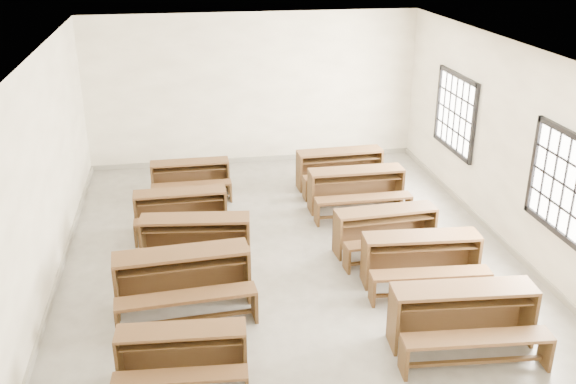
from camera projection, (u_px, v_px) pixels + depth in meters
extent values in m
plane|color=gray|center=(288.00, 249.00, 10.29)|extent=(8.50, 8.50, 0.00)
cube|color=white|center=(288.00, 50.00, 9.06)|extent=(7.00, 8.50, 0.05)
cube|color=white|center=(254.00, 90.00, 13.51)|extent=(7.00, 0.05, 3.20)
cube|color=white|center=(367.00, 307.00, 5.83)|extent=(7.00, 0.05, 3.20)
cube|color=white|center=(48.00, 169.00, 9.12)|extent=(0.05, 8.50, 3.20)
cube|color=white|center=(503.00, 143.00, 10.22)|extent=(0.05, 8.50, 3.20)
cube|color=gray|center=(255.00, 159.00, 14.11)|extent=(7.00, 0.04, 0.10)
cube|color=gray|center=(62.00, 265.00, 9.72)|extent=(0.04, 8.50, 0.10)
cube|color=gray|center=(491.00, 230.00, 10.81)|extent=(0.04, 8.50, 0.10)
cube|color=white|center=(566.00, 185.00, 8.58)|extent=(0.02, 1.50, 1.30)
cube|color=black|center=(573.00, 135.00, 8.31)|extent=(0.06, 1.62, 0.08)
cube|color=black|center=(556.00, 231.00, 8.84)|extent=(0.06, 1.62, 0.08)
cube|color=black|center=(534.00, 165.00, 9.29)|extent=(0.06, 0.08, 1.46)
cube|color=white|center=(456.00, 113.00, 11.85)|extent=(0.02, 1.50, 1.30)
cube|color=black|center=(459.00, 76.00, 11.58)|extent=(0.06, 1.62, 0.08)
cube|color=black|center=(451.00, 148.00, 12.11)|extent=(0.06, 1.62, 0.08)
cube|color=black|center=(474.00, 125.00, 11.13)|extent=(0.06, 0.08, 1.46)
cube|color=black|center=(439.00, 102.00, 12.57)|extent=(0.06, 0.08, 1.46)
cube|color=brown|center=(181.00, 331.00, 7.14)|extent=(1.48, 0.47, 0.04)
cube|color=brown|center=(183.00, 346.00, 7.42)|extent=(1.45, 0.14, 0.62)
cube|color=#4D341A|center=(119.00, 359.00, 7.20)|extent=(0.06, 0.36, 0.62)
cube|color=#4D341A|center=(245.00, 351.00, 7.33)|extent=(0.06, 0.36, 0.62)
cube|color=#4D341A|center=(181.00, 341.00, 7.17)|extent=(1.36, 0.37, 0.02)
cube|color=brown|center=(180.00, 376.00, 6.84)|extent=(1.47, 0.36, 0.04)
cube|color=brown|center=(181.00, 253.00, 8.50)|extent=(1.83, 0.57, 0.04)
cube|color=brown|center=(182.00, 272.00, 8.84)|extent=(1.80, 0.16, 0.76)
cube|color=#4D341A|center=(116.00, 288.00, 8.47)|extent=(0.07, 0.45, 0.76)
cube|color=#4D341A|center=(247.00, 272.00, 8.85)|extent=(0.07, 0.45, 0.76)
cube|color=#4D341A|center=(182.00, 264.00, 8.54)|extent=(1.68, 0.45, 0.02)
cube|color=brown|center=(186.00, 297.00, 8.14)|extent=(1.82, 0.43, 0.04)
cube|color=#4D341A|center=(117.00, 322.00, 8.04)|extent=(0.07, 0.32, 0.43)
cube|color=#4D341A|center=(255.00, 304.00, 8.42)|extent=(0.07, 0.32, 0.43)
cube|color=#4D341A|center=(188.00, 319.00, 8.27)|extent=(1.66, 0.17, 0.04)
cube|color=brown|center=(195.00, 219.00, 9.66)|extent=(1.69, 0.61, 0.04)
cube|color=brown|center=(197.00, 235.00, 9.97)|extent=(1.65, 0.24, 0.70)
cube|color=#4D341A|center=(143.00, 242.00, 9.76)|extent=(0.09, 0.42, 0.70)
cube|color=#4D341A|center=(249.00, 239.00, 9.84)|extent=(0.09, 0.42, 0.70)
cube|color=#4D341A|center=(195.00, 228.00, 9.69)|extent=(1.56, 0.49, 0.02)
cube|color=brown|center=(193.00, 253.00, 9.31)|extent=(1.68, 0.49, 0.04)
cube|color=#4D341A|center=(138.00, 267.00, 9.36)|extent=(0.08, 0.29, 0.39)
cube|color=#4D341A|center=(249.00, 264.00, 9.43)|extent=(0.08, 0.29, 0.39)
cube|color=#4D341A|center=(194.00, 271.00, 9.43)|extent=(1.53, 0.24, 0.04)
cube|color=brown|center=(180.00, 192.00, 10.75)|extent=(1.55, 0.40, 0.04)
cube|color=brown|center=(181.00, 207.00, 11.04)|extent=(1.54, 0.06, 0.65)
cube|color=#4D341A|center=(136.00, 214.00, 10.75)|extent=(0.04, 0.39, 0.65)
cube|color=#4D341A|center=(225.00, 208.00, 11.01)|extent=(0.04, 0.39, 0.65)
cube|color=#4D341A|center=(180.00, 200.00, 10.78)|extent=(1.43, 0.31, 0.02)
cube|color=brown|center=(182.00, 219.00, 10.43)|extent=(1.54, 0.29, 0.04)
cube|color=#4D341A|center=(136.00, 234.00, 10.38)|extent=(0.04, 0.27, 0.37)
cube|color=#4D341A|center=(228.00, 227.00, 10.63)|extent=(0.04, 0.27, 0.37)
cube|color=#4D341A|center=(183.00, 235.00, 10.54)|extent=(1.43, 0.07, 0.04)
cube|color=brown|center=(190.00, 162.00, 12.18)|extent=(1.48, 0.38, 0.04)
cube|color=brown|center=(190.00, 175.00, 12.46)|extent=(1.48, 0.05, 0.63)
cube|color=#4D341A|center=(152.00, 181.00, 12.19)|extent=(0.04, 0.37, 0.63)
cube|color=#4D341A|center=(228.00, 176.00, 12.43)|extent=(0.04, 0.37, 0.63)
cube|color=#4D341A|center=(190.00, 169.00, 12.21)|extent=(1.37, 0.29, 0.02)
cube|color=brown|center=(191.00, 184.00, 11.88)|extent=(1.48, 0.27, 0.04)
cube|color=#4D341A|center=(153.00, 197.00, 11.83)|extent=(0.04, 0.26, 0.35)
cube|color=#4D341A|center=(231.00, 191.00, 12.07)|extent=(0.04, 0.26, 0.35)
cube|color=#4D341A|center=(192.00, 198.00, 11.98)|extent=(1.37, 0.06, 0.04)
cube|color=brown|center=(465.00, 289.00, 7.71)|extent=(1.78, 0.57, 0.04)
cube|color=brown|center=(456.00, 308.00, 8.04)|extent=(1.75, 0.18, 0.74)
cube|color=#4D341A|center=(393.00, 320.00, 7.79)|extent=(0.08, 0.44, 0.74)
cube|color=#4D341A|center=(528.00, 313.00, 7.94)|extent=(0.08, 0.44, 0.74)
cube|color=#4D341A|center=(464.00, 301.00, 7.75)|extent=(1.64, 0.45, 0.02)
cube|color=brown|center=(478.00, 338.00, 7.35)|extent=(1.77, 0.44, 0.04)
cube|color=#4D341A|center=(404.00, 359.00, 7.36)|extent=(0.07, 0.31, 0.41)
cube|color=#4D341A|center=(546.00, 350.00, 7.51)|extent=(0.07, 0.31, 0.41)
cube|color=#4D341A|center=(474.00, 361.00, 7.47)|extent=(1.62, 0.18, 0.04)
cube|color=brown|center=(422.00, 236.00, 9.10)|extent=(1.69, 0.54, 0.04)
cube|color=brown|center=(416.00, 253.00, 9.41)|extent=(1.66, 0.16, 0.71)
cube|color=#4D341A|center=(365.00, 262.00, 9.17)|extent=(0.07, 0.42, 0.71)
cube|color=#4D341A|center=(474.00, 257.00, 9.32)|extent=(0.07, 0.42, 0.71)
cube|color=#4D341A|center=(422.00, 246.00, 9.14)|extent=(1.56, 0.42, 0.02)
cube|color=brown|center=(431.00, 273.00, 8.75)|extent=(1.68, 0.41, 0.04)
cube|color=#4D341A|center=(372.00, 290.00, 8.76)|extent=(0.06, 0.29, 0.39)
cube|color=#4D341A|center=(487.00, 284.00, 8.91)|extent=(0.06, 0.29, 0.39)
cube|color=#4D341A|center=(429.00, 293.00, 8.87)|extent=(1.54, 0.16, 0.04)
cube|color=brown|center=(386.00, 210.00, 9.99)|extent=(1.63, 0.49, 0.04)
cube|color=brown|center=(381.00, 226.00, 10.29)|extent=(1.60, 0.13, 0.68)
cube|color=#4D341A|center=(337.00, 236.00, 9.97)|extent=(0.06, 0.40, 0.68)
cube|color=#4D341A|center=(430.00, 226.00, 10.30)|extent=(0.06, 0.40, 0.68)
cube|color=#4D341A|center=(386.00, 219.00, 10.03)|extent=(1.50, 0.39, 0.02)
cube|color=brown|center=(397.00, 241.00, 9.67)|extent=(1.62, 0.37, 0.04)
cube|color=#4D341A|center=(347.00, 259.00, 9.58)|extent=(0.06, 0.28, 0.38)
cube|color=#4D341A|center=(443.00, 248.00, 9.91)|extent=(0.06, 0.28, 0.38)
cube|color=#4D341A|center=(395.00, 259.00, 9.78)|extent=(1.48, 0.14, 0.04)
cube|color=brown|center=(356.00, 170.00, 11.49)|extent=(1.71, 0.43, 0.04)
cube|color=brown|center=(353.00, 186.00, 11.82)|extent=(1.71, 0.05, 0.73)
cube|color=#4D341A|center=(311.00, 193.00, 11.51)|extent=(0.04, 0.43, 0.73)
cube|color=#4D341A|center=(399.00, 187.00, 11.77)|extent=(0.04, 0.43, 0.73)
cube|color=#4D341A|center=(356.00, 178.00, 11.53)|extent=(1.58, 0.32, 0.02)
cube|color=brown|center=(364.00, 198.00, 11.14)|extent=(1.71, 0.30, 0.04)
cube|color=#4D341A|center=(317.00, 213.00, 11.10)|extent=(0.04, 0.30, 0.41)
cube|color=#4D341A|center=(408.00, 206.00, 11.36)|extent=(0.04, 0.30, 0.41)
cube|color=#4D341A|center=(363.00, 215.00, 11.27)|extent=(1.58, 0.06, 0.04)
cube|color=brown|center=(340.00, 151.00, 12.51)|extent=(1.69, 0.48, 0.04)
cube|color=brown|center=(337.00, 166.00, 12.82)|extent=(1.67, 0.10, 0.71)
cube|color=#4D341A|center=(299.00, 172.00, 12.49)|extent=(0.06, 0.42, 0.71)
cube|color=#4D341A|center=(379.00, 166.00, 12.81)|extent=(0.06, 0.42, 0.71)
cube|color=#4D341A|center=(340.00, 159.00, 12.54)|extent=(1.56, 0.37, 0.02)
cube|color=brown|center=(347.00, 175.00, 12.16)|extent=(1.68, 0.36, 0.04)
cube|color=#4D341A|center=(305.00, 190.00, 12.09)|extent=(0.05, 0.29, 0.40)
cube|color=#4D341A|center=(387.00, 183.00, 12.40)|extent=(0.05, 0.29, 0.40)
cube|color=#4D341A|center=(346.00, 191.00, 12.28)|extent=(1.55, 0.11, 0.04)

